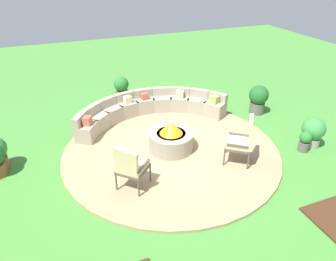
{
  "coord_description": "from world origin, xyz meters",
  "views": [
    {
      "loc": [
        -2.33,
        -5.71,
        4.09
      ],
      "look_at": [
        0.0,
        0.2,
        0.45
      ],
      "focal_mm": 32.71,
      "sensor_mm": 36.0,
      "label": 1
    }
  ],
  "objects_px": {
    "fire_pit": "(171,139)",
    "curved_stone_bench": "(149,109)",
    "potted_plant_3": "(305,141)",
    "potted_plant_2": "(313,131)",
    "potted_plant_5": "(258,98)",
    "potted_plant_1": "(122,87)",
    "lounge_chair_front_right": "(243,140)",
    "lounge_chair_front_left": "(131,166)"
  },
  "relations": [
    {
      "from": "potted_plant_3",
      "to": "potted_plant_5",
      "type": "relative_size",
      "value": 0.6
    },
    {
      "from": "potted_plant_1",
      "to": "potted_plant_2",
      "type": "bearing_deg",
      "value": -51.45
    },
    {
      "from": "lounge_chair_front_right",
      "to": "potted_plant_1",
      "type": "xyz_separation_m",
      "value": [
        -1.58,
        4.54,
        -0.24
      ]
    },
    {
      "from": "potted_plant_1",
      "to": "lounge_chair_front_right",
      "type": "bearing_deg",
      "value": -70.76
    },
    {
      "from": "fire_pit",
      "to": "potted_plant_1",
      "type": "bearing_deg",
      "value": 95.35
    },
    {
      "from": "curved_stone_bench",
      "to": "potted_plant_3",
      "type": "bearing_deg",
      "value": -44.79
    },
    {
      "from": "potted_plant_1",
      "to": "potted_plant_2",
      "type": "relative_size",
      "value": 0.99
    },
    {
      "from": "lounge_chair_front_left",
      "to": "potted_plant_1",
      "type": "xyz_separation_m",
      "value": [
        0.93,
        4.52,
        -0.21
      ]
    },
    {
      "from": "fire_pit",
      "to": "potted_plant_5",
      "type": "bearing_deg",
      "value": 17.11
    },
    {
      "from": "curved_stone_bench",
      "to": "lounge_chair_front_right",
      "type": "height_order",
      "value": "lounge_chair_front_right"
    },
    {
      "from": "fire_pit",
      "to": "potted_plant_2",
      "type": "distance_m",
      "value": 3.44
    },
    {
      "from": "curved_stone_bench",
      "to": "lounge_chair_front_left",
      "type": "bearing_deg",
      "value": -114.67
    },
    {
      "from": "lounge_chair_front_right",
      "to": "potted_plant_5",
      "type": "xyz_separation_m",
      "value": [
        1.89,
        2.02,
        -0.15
      ]
    },
    {
      "from": "fire_pit",
      "to": "potted_plant_2",
      "type": "height_order",
      "value": "fire_pit"
    },
    {
      "from": "curved_stone_bench",
      "to": "potted_plant_2",
      "type": "relative_size",
      "value": 5.72
    },
    {
      "from": "lounge_chair_front_left",
      "to": "potted_plant_2",
      "type": "distance_m",
      "value": 4.54
    },
    {
      "from": "potted_plant_1",
      "to": "lounge_chair_front_left",
      "type": "bearing_deg",
      "value": -101.65
    },
    {
      "from": "curved_stone_bench",
      "to": "potted_plant_2",
      "type": "xyz_separation_m",
      "value": [
        3.26,
        -2.79,
        0.07
      ]
    },
    {
      "from": "fire_pit",
      "to": "potted_plant_1",
      "type": "distance_m",
      "value": 3.5
    },
    {
      "from": "curved_stone_bench",
      "to": "potted_plant_3",
      "type": "xyz_separation_m",
      "value": [
        2.93,
        -2.91,
        -0.06
      ]
    },
    {
      "from": "potted_plant_2",
      "to": "potted_plant_5",
      "type": "distance_m",
      "value": 2.02
    },
    {
      "from": "potted_plant_1",
      "to": "potted_plant_5",
      "type": "relative_size",
      "value": 0.86
    },
    {
      "from": "fire_pit",
      "to": "potted_plant_3",
      "type": "height_order",
      "value": "fire_pit"
    },
    {
      "from": "fire_pit",
      "to": "lounge_chair_front_left",
      "type": "height_order",
      "value": "lounge_chair_front_left"
    },
    {
      "from": "lounge_chair_front_left",
      "to": "potted_plant_2",
      "type": "xyz_separation_m",
      "value": [
        4.54,
        -0.0,
        -0.2
      ]
    },
    {
      "from": "fire_pit",
      "to": "curved_stone_bench",
      "type": "bearing_deg",
      "value": 89.37
    },
    {
      "from": "curved_stone_bench",
      "to": "potted_plant_1",
      "type": "relative_size",
      "value": 5.8
    },
    {
      "from": "lounge_chair_front_right",
      "to": "potted_plant_3",
      "type": "bearing_deg",
      "value": -56.69
    },
    {
      "from": "potted_plant_2",
      "to": "potted_plant_5",
      "type": "relative_size",
      "value": 0.87
    },
    {
      "from": "potted_plant_1",
      "to": "potted_plant_3",
      "type": "relative_size",
      "value": 1.43
    },
    {
      "from": "curved_stone_bench",
      "to": "lounge_chair_front_right",
      "type": "relative_size",
      "value": 3.8
    },
    {
      "from": "fire_pit",
      "to": "potted_plant_3",
      "type": "xyz_separation_m",
      "value": [
        2.95,
        -1.17,
        -0.06
      ]
    },
    {
      "from": "lounge_chair_front_left",
      "to": "lounge_chair_front_right",
      "type": "relative_size",
      "value": 0.91
    },
    {
      "from": "lounge_chair_front_right",
      "to": "potted_plant_1",
      "type": "distance_m",
      "value": 4.81
    },
    {
      "from": "curved_stone_bench",
      "to": "fire_pit",
      "type": "bearing_deg",
      "value": -90.63
    },
    {
      "from": "curved_stone_bench",
      "to": "lounge_chair_front_right",
      "type": "bearing_deg",
      "value": -66.12
    },
    {
      "from": "potted_plant_5",
      "to": "curved_stone_bench",
      "type": "bearing_deg",
      "value": 166.09
    },
    {
      "from": "potted_plant_1",
      "to": "potted_plant_5",
      "type": "bearing_deg",
      "value": -35.92
    },
    {
      "from": "fire_pit",
      "to": "potted_plant_1",
      "type": "height_order",
      "value": "fire_pit"
    },
    {
      "from": "potted_plant_1",
      "to": "potted_plant_5",
      "type": "height_order",
      "value": "potted_plant_5"
    },
    {
      "from": "curved_stone_bench",
      "to": "potted_plant_5",
      "type": "relative_size",
      "value": 5.0
    },
    {
      "from": "lounge_chair_front_left",
      "to": "potted_plant_3",
      "type": "height_order",
      "value": "lounge_chair_front_left"
    }
  ]
}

